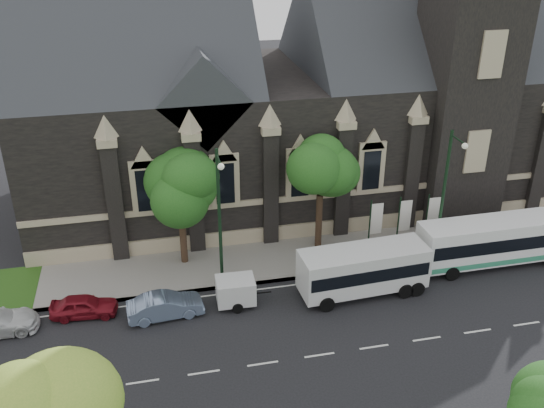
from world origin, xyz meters
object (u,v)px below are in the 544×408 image
object	(u,v)px
street_lamp_mid	(220,214)
box_trailer	(236,290)
tree_walk_left	(182,181)
car_far_red	(84,306)
tree_walk_right	(323,167)
banner_flag_center	(403,219)
shuttle_bus	(363,268)
banner_flag_right	(431,216)
banner_flag_left	(374,222)
street_lamp_near	(445,191)
tour_coach	(501,240)
sedan	(165,306)

from	to	relation	value
street_lamp_mid	box_trailer	xyz separation A→B (m)	(0.51, -1.78, -4.14)
tree_walk_left	car_far_red	xyz separation A→B (m)	(-6.23, -4.57, -5.10)
tree_walk_right	banner_flag_center	distance (m)	6.36
tree_walk_right	shuttle_bus	world-z (taller)	tree_walk_right
tree_walk_left	banner_flag_center	xyz separation A→B (m)	(14.08, -1.70, -3.35)
banner_flag_center	banner_flag_right	distance (m)	2.00
banner_flag_left	banner_flag_right	bearing A→B (deg)	0.00
street_lamp_near	banner_flag_center	distance (m)	3.74
street_lamp_near	street_lamp_mid	xyz separation A→B (m)	(-14.00, 0.00, 0.00)
tree_walk_right	tour_coach	size ratio (longest dim) A/B	0.72
tree_walk_right	shuttle_bus	distance (m)	7.19
banner_flag_center	tour_coach	world-z (taller)	banner_flag_center
shuttle_bus	car_far_red	xyz separation A→B (m)	(-16.12, 1.24, -1.06)
box_trailer	tree_walk_right	bearing A→B (deg)	40.76
banner_flag_right	street_lamp_near	bearing A→B (deg)	-98.56
street_lamp_near	sedan	xyz separation A→B (m)	(-17.55, -2.04, -4.41)
tree_walk_right	banner_flag_left	size ratio (longest dim) A/B	1.95
tree_walk_left	sedan	bearing A→B (deg)	-107.23
banner_flag_center	sedan	size ratio (longest dim) A/B	0.94
banner_flag_left	shuttle_bus	world-z (taller)	banner_flag_left
tour_coach	car_far_red	size ratio (longest dim) A/B	2.92
street_lamp_mid	tree_walk_right	bearing A→B (deg)	26.65
banner_flag_left	box_trailer	bearing A→B (deg)	-159.36
street_lamp_mid	car_far_red	xyz separation A→B (m)	(-8.03, -0.96, -4.48)
shuttle_bus	box_trailer	world-z (taller)	shuttle_bus
banner_flag_right	car_far_red	bearing A→B (deg)	-172.67
tree_walk_left	sedan	world-z (taller)	tree_walk_left
banner_flag_center	car_far_red	distance (m)	20.59
street_lamp_near	street_lamp_mid	world-z (taller)	same
tour_coach	shuttle_bus	distance (m)	9.79
banner_flag_right	car_far_red	xyz separation A→B (m)	(-22.32, -2.87, -1.75)
tree_walk_right	banner_flag_center	size ratio (longest dim) A/B	1.95
tour_coach	tree_walk_right	bearing A→B (deg)	156.05
banner_flag_left	car_far_red	size ratio (longest dim) A/B	1.08
tree_walk_left	tree_walk_right	bearing A→B (deg)	0.06
banner_flag_left	sedan	size ratio (longest dim) A/B	0.94
banner_flag_right	box_trailer	distance (m)	14.33
tree_walk_left	shuttle_bus	distance (m)	12.16
tree_walk_right	box_trailer	bearing A→B (deg)	-141.18
tree_walk_right	car_far_red	size ratio (longest dim) A/B	2.10
street_lamp_mid	sedan	xyz separation A→B (m)	(-3.55, -2.04, -4.41)
shuttle_bus	car_far_red	distance (m)	16.20
car_far_red	sedan	bearing A→B (deg)	-98.25
banner_flag_left	banner_flag_center	size ratio (longest dim) A/B	1.00
tree_walk_left	tour_coach	bearing A→B (deg)	-13.20
street_lamp_mid	banner_flag_right	xyz separation A→B (m)	(14.29, 1.91, -2.73)
banner_flag_left	car_far_red	bearing A→B (deg)	-171.10
tree_walk_left	box_trailer	bearing A→B (deg)	-66.83
banner_flag_left	street_lamp_mid	bearing A→B (deg)	-169.50
box_trailer	car_far_red	world-z (taller)	box_trailer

